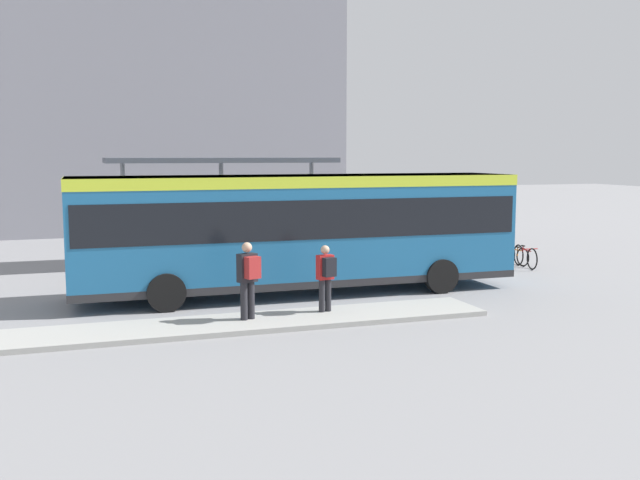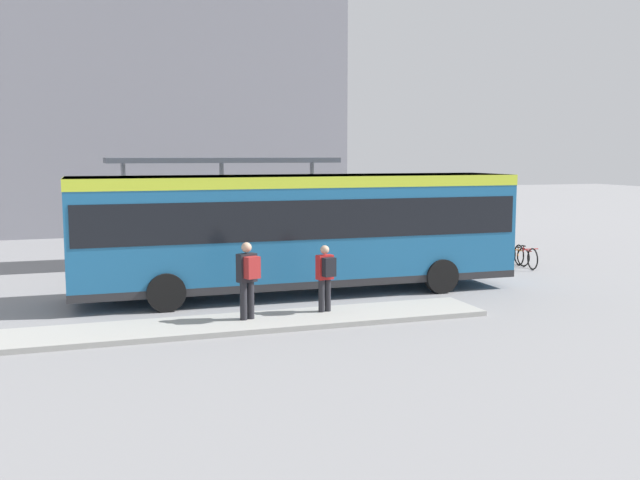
# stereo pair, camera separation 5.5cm
# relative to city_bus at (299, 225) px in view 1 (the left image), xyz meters

# --- Properties ---
(ground_plane) EXTENTS (120.00, 120.00, 0.00)m
(ground_plane) POSITION_rel_city_bus_xyz_m (-0.01, 0.00, -1.93)
(ground_plane) COLOR gray
(curb_island) EXTENTS (11.67, 1.80, 0.12)m
(curb_island) POSITION_rel_city_bus_xyz_m (-2.36, -3.26, -1.87)
(curb_island) COLOR #9E9E99
(curb_island) RESTS_ON ground_plane
(city_bus) EXTENTS (12.35, 2.76, 3.32)m
(city_bus) POSITION_rel_city_bus_xyz_m (0.00, 0.00, 0.00)
(city_bus) COLOR #1E6093
(city_bus) RESTS_ON ground_plane
(pedestrian_waiting) EXTENTS (0.52, 0.55, 1.79)m
(pedestrian_waiting) POSITION_rel_city_bus_xyz_m (-2.20, -3.19, -0.79)
(pedestrian_waiting) COLOR #232328
(pedestrian_waiting) RESTS_ON curb_island
(pedestrian_companion) EXTENTS (0.43, 0.47, 1.61)m
(pedestrian_companion) POSITION_rel_city_bus_xyz_m (-0.26, -2.98, -0.89)
(pedestrian_companion) COLOR #232328
(pedestrian_companion) RESTS_ON curb_island
(bicycle_red) EXTENTS (0.48, 1.73, 0.75)m
(bicycle_red) POSITION_rel_city_bus_xyz_m (8.80, 1.98, -1.56)
(bicycle_red) COLOR black
(bicycle_red) RESTS_ON ground_plane
(bicycle_orange) EXTENTS (0.48, 1.54, 0.67)m
(bicycle_orange) POSITION_rel_city_bus_xyz_m (8.81, 2.64, -1.60)
(bicycle_orange) COLOR black
(bicycle_orange) RESTS_ON ground_plane
(bicycle_green) EXTENTS (0.48, 1.80, 0.78)m
(bicycle_green) POSITION_rel_city_bus_xyz_m (8.66, 3.30, -1.54)
(bicycle_green) COLOR black
(bicycle_green) RESTS_ON ground_plane
(station_shelter) EXTENTS (8.09, 3.00, 3.78)m
(station_shelter) POSITION_rel_city_bus_xyz_m (-0.89, 6.72, 1.65)
(station_shelter) COLOR #4C515B
(station_shelter) RESTS_ON ground_plane
(station_building) EXTENTS (24.43, 11.06, 12.02)m
(station_building) POSITION_rel_city_bus_xyz_m (-4.63, 21.79, 4.08)
(station_building) COLOR gray
(station_building) RESTS_ON ground_plane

